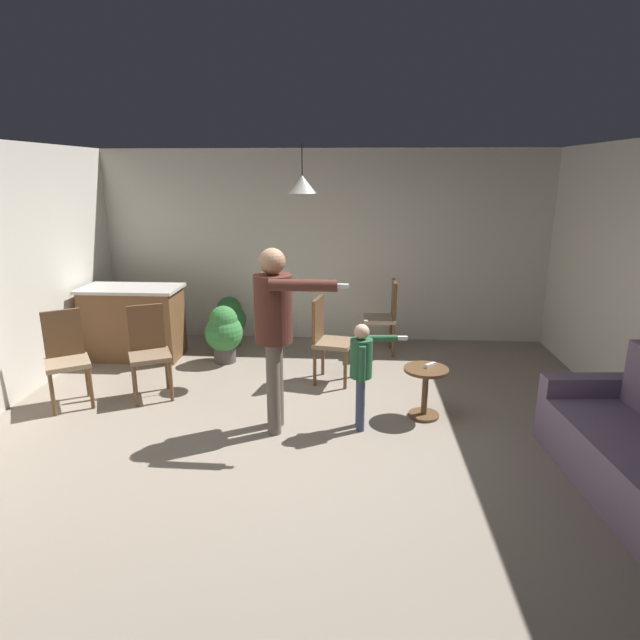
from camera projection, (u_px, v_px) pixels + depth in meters
name	position (u px, v px, depth m)	size (l,w,h in m)	color
ground	(304.00, 440.00, 4.88)	(7.68, 7.68, 0.00)	gray
wall_back	(324.00, 247.00, 7.59)	(6.40, 0.10, 2.70)	silver
kitchen_counter	(134.00, 322.00, 6.96)	(1.26, 0.66, 0.95)	brown
side_table_by_couch	(425.00, 386.00, 5.26)	(0.44, 0.44, 0.52)	brown
person_adult	(275.00, 320.00, 4.81)	(0.85, 0.52, 1.74)	#60564C
person_child	(362.00, 365.00, 4.94)	(0.54, 0.33, 1.04)	#384260
dining_chair_by_counter	(385.00, 314.00, 7.10)	(0.43, 0.43, 1.00)	brown
dining_chair_near_wall	(66.00, 355.00, 5.52)	(0.58, 0.58, 1.00)	brown
dining_chair_centre_back	(328.00, 337.00, 6.12)	(0.50, 0.50, 1.00)	brown
dining_chair_spare	(149.00, 348.00, 5.73)	(0.56, 0.56, 1.00)	brown
potted_plant_corner	(224.00, 331.00, 6.79)	(0.49, 0.49, 0.75)	#4C4742
potted_plant_by_wall	(230.00, 319.00, 7.43)	(0.46, 0.46, 0.71)	#4C4742
spare_remote_on_table	(430.00, 365.00, 5.24)	(0.04, 0.13, 0.04)	white
ceiling_light_pendant	(302.00, 184.00, 5.96)	(0.32, 0.32, 0.55)	silver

